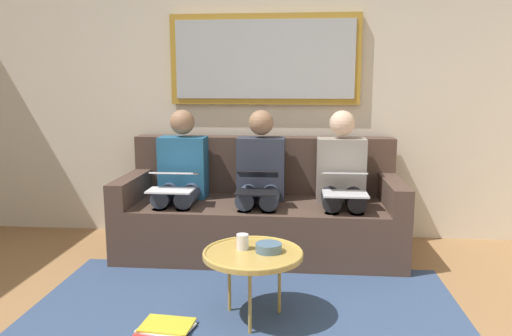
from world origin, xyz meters
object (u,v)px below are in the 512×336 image
(person_right, at_px, (181,177))
(laptop_white, at_px, (173,181))
(framed_mirror, at_px, (265,59))
(bowl, at_px, (269,248))
(couch, at_px, (261,212))
(person_middle, at_px, (260,178))
(cup, at_px, (242,242))
(laptop_black, at_px, (257,182))
(coffee_table, at_px, (253,255))
(laptop_silver, at_px, (344,182))
(magazine_stack, at_px, (165,328))
(person_left, at_px, (342,179))

(person_right, bearing_deg, laptop_white, 90.00)
(framed_mirror, relative_size, bowl, 10.86)
(couch, height_order, person_middle, person_middle)
(bowl, distance_m, person_right, 1.39)
(bowl, xyz_separation_m, laptop_white, (0.78, -0.88, 0.20))
(cup, height_order, person_middle, person_middle)
(laptop_black, bearing_deg, coffee_table, 93.43)
(framed_mirror, height_order, laptop_silver, framed_mirror)
(magazine_stack, bearing_deg, bowl, -160.02)
(person_right, bearing_deg, laptop_black, 159.65)
(framed_mirror, relative_size, person_right, 1.42)
(laptop_silver, bearing_deg, laptop_white, 0.49)
(laptop_black, distance_m, laptop_white, 0.64)
(coffee_table, relative_size, person_right, 0.50)
(person_left, xyz_separation_m, person_middle, (0.64, 0.00, 0.00))
(laptop_black, bearing_deg, couch, -90.00)
(framed_mirror, relative_size, person_middle, 1.42)
(couch, bearing_deg, framed_mirror, -90.00)
(cup, bearing_deg, framed_mirror, -90.37)
(coffee_table, bearing_deg, laptop_black, -86.57)
(coffee_table, distance_m, person_left, 1.31)
(framed_mirror, distance_m, person_right, 1.23)
(framed_mirror, relative_size, laptop_silver, 4.29)
(laptop_white, bearing_deg, framed_mirror, -132.12)
(couch, xyz_separation_m, cup, (0.01, 1.17, 0.14))
(cup, distance_m, bowl, 0.16)
(framed_mirror, height_order, coffee_table, framed_mirror)
(person_left, relative_size, laptop_white, 3.40)
(laptop_black, bearing_deg, bowl, 99.07)
(person_left, distance_m, person_right, 1.28)
(couch, height_order, bowl, couch)
(cup, relative_size, person_left, 0.08)
(cup, bearing_deg, person_left, -120.49)
(person_middle, xyz_separation_m, person_right, (0.64, 0.00, 0.00))
(laptop_silver, bearing_deg, laptop_black, -0.24)
(person_middle, bearing_deg, laptop_silver, 159.44)
(coffee_table, xyz_separation_m, laptop_white, (0.69, -0.90, 0.23))
(cup, height_order, person_left, person_left)
(laptop_silver, relative_size, person_right, 0.33)
(cup, bearing_deg, person_right, -60.28)
(laptop_white, bearing_deg, coffee_table, 127.73)
(person_middle, distance_m, laptop_white, 0.69)
(coffee_table, bearing_deg, laptop_silver, -122.78)
(laptop_black, bearing_deg, magazine_stack, 69.38)
(couch, height_order, person_left, person_left)
(couch, bearing_deg, person_left, 173.87)
(framed_mirror, distance_m, laptop_black, 1.16)
(couch, distance_m, cup, 1.18)
(coffee_table, height_order, person_right, person_right)
(coffee_table, distance_m, person_right, 1.36)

